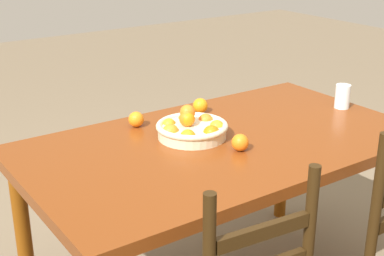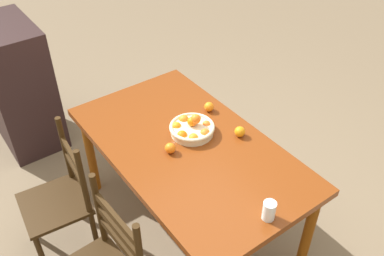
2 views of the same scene
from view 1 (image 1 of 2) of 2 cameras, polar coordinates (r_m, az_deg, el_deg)
name	(u,v)px [view 1 (image 1 of 2)]	position (r m, az deg, el deg)	size (l,w,h in m)	color
dining_table	(222,158)	(2.24, 3.13, -3.10)	(1.59, 0.91, 0.76)	maroon
fruit_bowl	(192,128)	(2.21, -0.02, -0.03)	(0.29, 0.29, 0.13)	beige
orange_loose_0	(136,119)	(2.34, -5.80, 0.90)	(0.07, 0.07, 0.07)	orange
orange_loose_1	(240,142)	(2.10, 5.00, -1.50)	(0.07, 0.07, 0.07)	orange
orange_loose_2	(200,106)	(2.50, 0.86, 2.33)	(0.07, 0.07, 0.07)	orange
drinking_glass	(342,96)	(2.65, 15.30, 3.18)	(0.07, 0.07, 0.11)	silver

